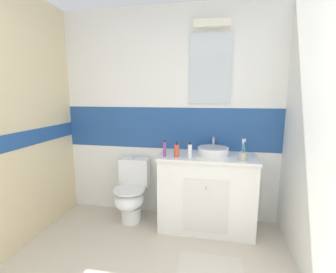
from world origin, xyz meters
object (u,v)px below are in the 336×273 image
deodorant_spray_can (190,151)px  toothpaste_tube_upright (165,149)px  sink_basin (213,151)px  soap_dispenser (177,151)px  toilet (131,192)px  toothbrush_cup (243,155)px

deodorant_spray_can → toothpaste_tube_upright: (-0.27, -0.00, 0.01)m
sink_basin → soap_dispenser: size_ratio=2.22×
toilet → toothbrush_cup: size_ratio=3.36×
soap_dispenser → toothpaste_tube_upright: 0.13m
soap_dispenser → toothpaste_tube_upright: size_ratio=0.96×
toilet → deodorant_spray_can: size_ratio=4.62×
toothbrush_cup → soap_dispenser: (-0.67, 0.02, 0.01)m
sink_basin → toothbrush_cup: size_ratio=1.70×
soap_dispenser → toothpaste_tube_upright: toothpaste_tube_upright is taller
toothbrush_cup → soap_dispenser: toothbrush_cup is taller
toilet → toothbrush_cup: bearing=-6.8°
toilet → soap_dispenser: size_ratio=4.40×
toilet → toothbrush_cup: 1.36m
toilet → soap_dispenser: bearing=-13.0°
toilet → deodorant_spray_can: deodorant_spray_can is taller
toilet → deodorant_spray_can: 0.92m
toothbrush_cup → deodorant_spray_can: (-0.53, 0.01, 0.02)m
sink_basin → toothpaste_tube_upright: (-0.51, -0.17, 0.04)m
deodorant_spray_can → sink_basin: bearing=34.8°
sink_basin → soap_dispenser: sink_basin is taller
sink_basin → toothbrush_cup: bearing=-31.3°
deodorant_spray_can → toothpaste_tube_upright: toothpaste_tube_upright is taller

